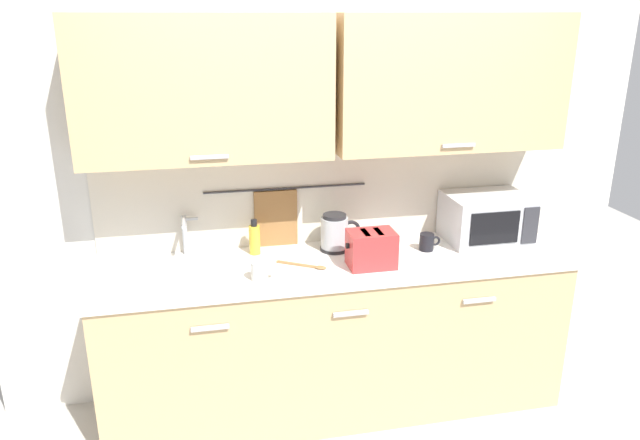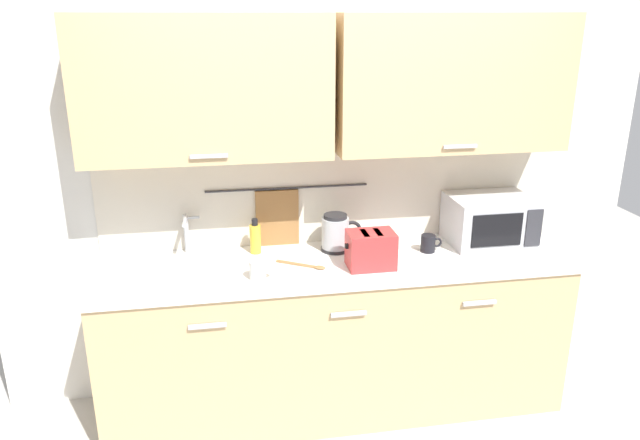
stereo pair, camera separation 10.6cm
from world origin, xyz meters
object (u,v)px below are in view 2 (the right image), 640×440
Objects in this scene: dish_soap_bottle at (255,238)px; toaster at (371,250)px; mug_by_kettle at (428,243)px; wooden_spoon at (307,266)px; mug_near_sink at (258,270)px; microwave at (489,220)px; electric_kettle at (336,233)px.

toaster is at bearing -27.53° from dish_soap_bottle.
dish_soap_bottle is 0.77× the size of toaster.
wooden_spoon is (-0.69, -0.09, -0.04)m from mug_by_kettle.
mug_near_sink is 0.59m from toaster.
microwave is 2.03× the size of electric_kettle.
electric_kettle is 0.89× the size of toaster.
wooden_spoon is at bearing -171.07° from microwave.
electric_kettle is at bearing 34.09° from mug_near_sink.
wooden_spoon is at bearing -44.20° from dish_soap_bottle.
mug_by_kettle is at bearing 22.29° from toaster.
electric_kettle reaches higher than mug_near_sink.
mug_by_kettle is (0.95, 0.20, 0.00)m from mug_near_sink.
microwave is 1.10m from wooden_spoon.
dish_soap_bottle is at bearing 171.09° from mug_by_kettle.
microwave is at bearing -3.00° from dish_soap_bottle.
microwave reaches higher than electric_kettle.
electric_kettle is 0.55m from mug_near_sink.
dish_soap_bottle is at bearing 152.47° from toaster.
mug_by_kettle is at bearing -8.91° from dish_soap_bottle.
electric_kettle is 0.51m from mug_by_kettle.
mug_near_sink is at bearing -175.28° from toaster.
mug_by_kettle is 0.70m from wooden_spoon.
toaster is (0.58, 0.05, 0.05)m from mug_near_sink.
toaster is at bearing -10.26° from wooden_spoon.
toaster is at bearing -63.45° from electric_kettle.
toaster is at bearing -157.71° from mug_by_kettle.
electric_kettle is 1.89× the size of mug_near_sink.
dish_soap_bottle is 0.35m from wooden_spoon.
wooden_spoon is at bearing 169.74° from toaster.
dish_soap_bottle reaches higher than mug_by_kettle.
mug_near_sink is at bearing -145.91° from electric_kettle.
microwave is 1.37m from mug_near_sink.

